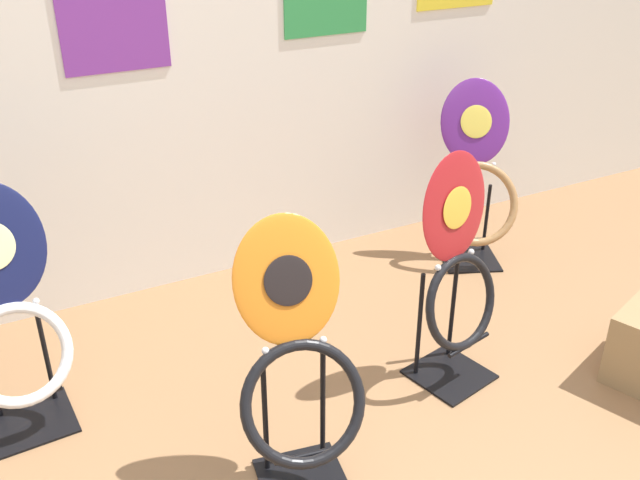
% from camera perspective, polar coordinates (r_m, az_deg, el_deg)
% --- Properties ---
extents(wall_back, '(8.00, 0.07, 2.60)m').
position_cam_1_polar(wall_back, '(3.17, -13.30, 17.77)').
color(wall_back, silver).
rests_on(wall_back, ground_plane).
extents(toilet_seat_display_purple_note, '(0.50, 0.49, 0.90)m').
position_cam_1_polar(toilet_seat_display_purple_note, '(3.63, 12.32, 4.72)').
color(toilet_seat_display_purple_note, black).
rests_on(toilet_seat_display_purple_note, ground_plane).
extents(toilet_seat_display_crimson_swirl, '(0.39, 0.33, 0.93)m').
position_cam_1_polar(toilet_seat_display_crimson_swirl, '(2.71, 10.92, -3.20)').
color(toilet_seat_display_crimson_swirl, black).
rests_on(toilet_seat_display_crimson_swirl, ground_plane).
extents(toilet_seat_display_orange_sun, '(0.43, 0.42, 0.89)m').
position_cam_1_polar(toilet_seat_display_orange_sun, '(2.22, -1.78, -10.28)').
color(toilet_seat_display_orange_sun, black).
rests_on(toilet_seat_display_orange_sun, ground_plane).
extents(toilet_seat_display_navy_moon, '(0.38, 0.37, 0.89)m').
position_cam_1_polar(toilet_seat_display_navy_moon, '(2.68, -23.59, -6.18)').
color(toilet_seat_display_navy_moon, black).
rests_on(toilet_seat_display_navy_moon, ground_plane).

